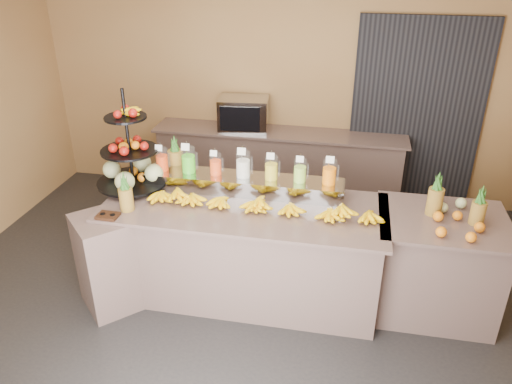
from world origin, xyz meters
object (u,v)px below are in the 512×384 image
(condiment_caddy, at_px, (108,216))
(oven_warmer, at_px, (244,114))
(pitcher_tray, at_px, (243,184))
(right_fruit_pile, at_px, (454,216))
(banana_heap, at_px, (258,202))
(fruit_stand, at_px, (136,164))

(condiment_caddy, distance_m, oven_warmer, 2.47)
(pitcher_tray, height_order, right_fruit_pile, right_fruit_pile)
(right_fruit_pile, bearing_deg, condiment_caddy, -171.13)
(banana_heap, height_order, right_fruit_pile, right_fruit_pile)
(pitcher_tray, distance_m, right_fruit_pile, 1.84)
(fruit_stand, bearing_deg, pitcher_tray, -1.97)
(condiment_caddy, height_order, oven_warmer, oven_warmer)
(pitcher_tray, relative_size, banana_heap, 0.89)
(condiment_caddy, bearing_deg, banana_heap, 17.39)
(condiment_caddy, xyz_separation_m, oven_warmer, (0.65, 2.37, 0.18))
(oven_warmer, bearing_deg, pitcher_tray, -82.95)
(banana_heap, xyz_separation_m, oven_warmer, (-0.56, 1.99, 0.13))
(pitcher_tray, distance_m, oven_warmer, 1.71)
(pitcher_tray, bearing_deg, oven_warmer, 102.31)
(pitcher_tray, xyz_separation_m, fruit_stand, (-1.00, -0.10, 0.16))
(banana_heap, height_order, fruit_stand, fruit_stand)
(banana_heap, distance_m, fruit_stand, 1.23)
(fruit_stand, relative_size, right_fruit_pile, 2.09)
(condiment_caddy, relative_size, right_fruit_pile, 0.39)
(condiment_caddy, bearing_deg, fruit_stand, 88.22)
(banana_heap, distance_m, condiment_caddy, 1.28)
(pitcher_tray, bearing_deg, condiment_caddy, -145.43)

